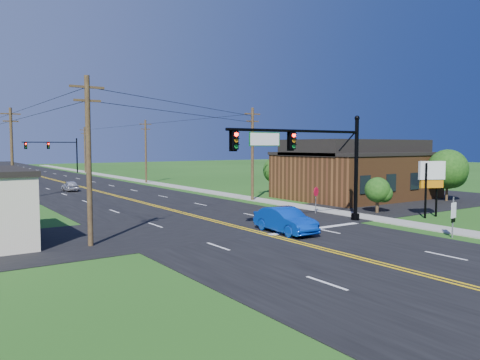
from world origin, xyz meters
TOP-DOWN VIEW (x-y plane):
  - ground at (0.00, 0.00)m, footprint 260.00×260.00m
  - road_main at (0.00, 50.00)m, footprint 16.00×220.00m
  - road_cross at (0.00, 12.00)m, footprint 70.00×10.00m
  - sidewalk at (10.50, 40.00)m, footprint 2.00×160.00m
  - signal_mast_main at (4.34, 8.00)m, footprint 11.30×0.60m
  - signal_mast_far at (4.44, 80.00)m, footprint 10.98×0.60m
  - brick_building at (20.00, 18.00)m, footprint 14.20×11.20m
  - utility_pole_left_a at (-9.50, 10.00)m, footprint 1.80×0.28m
  - utility_pole_left_b at (-9.50, 35.00)m, footprint 1.80×0.28m
  - utility_pole_right_a at (9.80, 22.00)m, footprint 1.80×0.28m
  - utility_pole_right_b at (9.80, 48.00)m, footprint 1.80×0.28m
  - utility_pole_right_c at (9.80, 78.00)m, footprint 1.80×0.28m
  - tree_right_front at (25.00, 11.00)m, footprint 3.80×3.80m
  - tree_right_back at (16.00, 26.00)m, footprint 3.00×3.00m
  - shrub_corner at (13.00, 9.50)m, footprint 2.00×2.00m
  - blue_car at (1.43, 7.00)m, footprint 1.88×4.78m
  - distant_car at (-2.44, 41.62)m, footprint 1.59×3.63m
  - route_sign at (8.58, 0.41)m, footprint 0.60×0.13m
  - stop_sign at (8.72, 11.98)m, footprint 0.73×0.27m
  - pylon_sign at (14.53, 5.79)m, footprint 1.99×1.07m

SIDE VIEW (x-z plane):
  - ground at x=0.00m, z-range 0.00..0.00m
  - road_main at x=0.00m, z-range 0.00..0.04m
  - road_cross at x=0.00m, z-range 0.00..0.04m
  - sidewalk at x=10.50m, z-range 0.00..0.08m
  - distant_car at x=-2.44m, z-range 0.00..1.22m
  - blue_car at x=1.43m, z-range 0.00..1.55m
  - route_sign at x=8.58m, z-range 0.20..2.59m
  - stop_sign at x=8.72m, z-range 0.47..2.59m
  - shrub_corner at x=13.00m, z-range 0.42..3.28m
  - brick_building at x=20.00m, z-range 0.00..4.70m
  - tree_right_back at x=16.00m, z-range 0.55..4.65m
  - pylon_sign at x=14.53m, z-range 0.97..5.17m
  - tree_right_front at x=25.00m, z-range 0.60..5.60m
  - signal_mast_far at x=4.44m, z-range 0.81..8.29m
  - utility_pole_left_a at x=-9.50m, z-range 0.22..9.22m
  - utility_pole_left_b at x=-9.50m, z-range 0.22..9.22m
  - utility_pole_right_a at x=9.80m, z-range 0.22..9.22m
  - utility_pole_right_b at x=9.80m, z-range 0.22..9.22m
  - utility_pole_right_c at x=9.80m, z-range 0.22..9.22m
  - signal_mast_main at x=4.34m, z-range 1.01..8.49m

